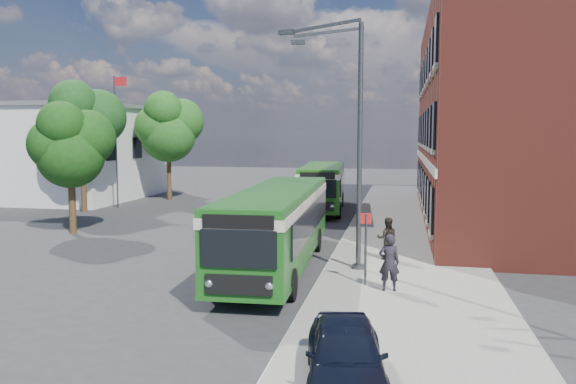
% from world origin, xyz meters
% --- Properties ---
extents(ground, '(120.00, 120.00, 0.00)m').
position_xyz_m(ground, '(0.00, 0.00, 0.00)').
color(ground, '#2C2C2F').
rests_on(ground, ground).
extents(pavement, '(6.00, 48.00, 0.15)m').
position_xyz_m(pavement, '(7.00, 8.00, 0.07)').
color(pavement, gray).
rests_on(pavement, ground).
extents(kerb_line, '(0.12, 48.00, 0.01)m').
position_xyz_m(kerb_line, '(3.95, 8.00, 0.01)').
color(kerb_line, beige).
rests_on(kerb_line, ground).
extents(brick_office, '(12.10, 26.00, 14.20)m').
position_xyz_m(brick_office, '(14.00, 12.00, 6.97)').
color(brick_office, maroon).
rests_on(brick_office, ground).
extents(white_building, '(9.40, 13.40, 7.30)m').
position_xyz_m(white_building, '(-18.00, 18.00, 3.66)').
color(white_building, silver).
rests_on(white_building, ground).
extents(flagpole, '(0.95, 0.10, 9.00)m').
position_xyz_m(flagpole, '(-12.45, 13.00, 4.94)').
color(flagpole, '#393B3E').
rests_on(flagpole, ground).
extents(street_lamp, '(2.96, 2.38, 9.00)m').
position_xyz_m(street_lamp, '(4.84, -2.00, 4.79)').
color(street_lamp, '#393B3E').
rests_on(street_lamp, ground).
extents(bus_stop_sign, '(0.35, 0.08, 2.52)m').
position_xyz_m(bus_stop_sign, '(5.60, -4.20, 1.51)').
color(bus_stop_sign, '#393B3E').
rests_on(bus_stop_sign, ground).
extents(bus_front, '(3.07, 12.28, 3.02)m').
position_xyz_m(bus_front, '(2.12, -1.82, 1.83)').
color(bus_front, '#195817').
rests_on(bus_front, ground).
extents(bus_rear, '(3.34, 10.48, 3.02)m').
position_xyz_m(bus_rear, '(1.59, 14.34, 1.83)').
color(bus_rear, '#205D15').
rests_on(bus_rear, ground).
extents(parked_car, '(2.08, 4.01, 1.30)m').
position_xyz_m(parked_car, '(5.71, -11.81, 0.80)').
color(parked_car, black).
rests_on(parked_car, pavement).
extents(pedestrian_a, '(0.72, 0.53, 1.81)m').
position_xyz_m(pedestrian_a, '(6.37, -4.75, 1.06)').
color(pedestrian_a, black).
rests_on(pedestrian_a, pavement).
extents(pedestrian_b, '(0.86, 0.69, 1.67)m').
position_xyz_m(pedestrian_b, '(6.20, -0.27, 0.99)').
color(pedestrian_b, black).
rests_on(pedestrian_b, pavement).
extents(tree_left, '(3.97, 3.77, 6.70)m').
position_xyz_m(tree_left, '(-9.71, 3.24, 4.54)').
color(tree_left, '#3B2815').
rests_on(tree_left, ground).
extents(tree_mid, '(5.02, 4.77, 8.47)m').
position_xyz_m(tree_mid, '(-13.58, 10.65, 5.75)').
color(tree_mid, '#3B2815').
rests_on(tree_mid, ground).
extents(tree_right, '(4.91, 4.67, 8.30)m').
position_xyz_m(tree_right, '(-10.91, 18.21, 5.63)').
color(tree_right, '#3B2815').
rests_on(tree_right, ground).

